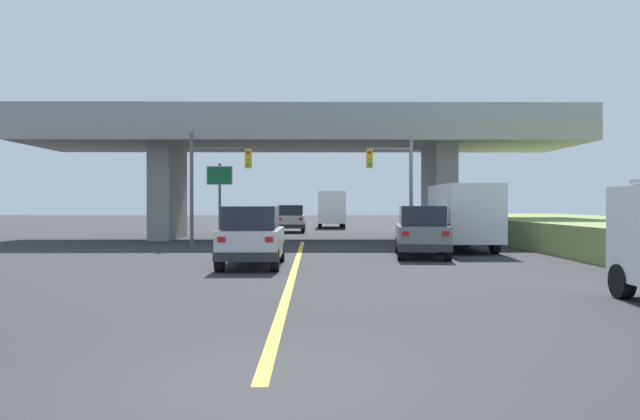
{
  "coord_description": "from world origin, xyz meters",
  "views": [
    {
      "loc": [
        0.62,
        -7.0,
        2.09
      ],
      "look_at": [
        0.87,
        17.91,
        1.85
      ],
      "focal_mm": 34.6,
      "sensor_mm": 36.0,
      "label": 1
    }
  ],
  "objects_px": {
    "traffic_signal_nearside": "(396,177)",
    "traffic_signal_farside": "(212,175)",
    "semi_truck_distant": "(331,209)",
    "box_truck": "(460,216)",
    "highway_sign": "(220,185)",
    "sedan_oncoming": "(291,219)",
    "suv_crossing": "(422,231)",
    "suv_lead": "(252,236)"
  },
  "relations": [
    {
      "from": "traffic_signal_nearside",
      "to": "traffic_signal_farside",
      "type": "bearing_deg",
      "value": -179.83
    },
    {
      "from": "traffic_signal_farside",
      "to": "semi_truck_distant",
      "type": "height_order",
      "value": "traffic_signal_farside"
    },
    {
      "from": "box_truck",
      "to": "traffic_signal_farside",
      "type": "distance_m",
      "value": 12.33
    },
    {
      "from": "highway_sign",
      "to": "traffic_signal_nearside",
      "type": "bearing_deg",
      "value": -19.11
    },
    {
      "from": "sedan_oncoming",
      "to": "highway_sign",
      "type": "height_order",
      "value": "highway_sign"
    },
    {
      "from": "sedan_oncoming",
      "to": "traffic_signal_farside",
      "type": "distance_m",
      "value": 15.57
    },
    {
      "from": "box_truck",
      "to": "highway_sign",
      "type": "relative_size",
      "value": 1.59
    },
    {
      "from": "traffic_signal_farside",
      "to": "highway_sign",
      "type": "bearing_deg",
      "value": 91.86
    },
    {
      "from": "sedan_oncoming",
      "to": "suv_crossing",
      "type": "bearing_deg",
      "value": -74.67
    },
    {
      "from": "suv_crossing",
      "to": "highway_sign",
      "type": "distance_m",
      "value": 13.92
    },
    {
      "from": "suv_lead",
      "to": "box_truck",
      "type": "xyz_separation_m",
      "value": [
        8.7,
        7.3,
        0.55
      ]
    },
    {
      "from": "box_truck",
      "to": "semi_truck_distant",
      "type": "xyz_separation_m",
      "value": [
        -5.11,
        26.7,
        0.09
      ]
    },
    {
      "from": "sedan_oncoming",
      "to": "traffic_signal_farside",
      "type": "bearing_deg",
      "value": -102.97
    },
    {
      "from": "traffic_signal_farside",
      "to": "highway_sign",
      "type": "xyz_separation_m",
      "value": [
        -0.11,
        3.28,
        -0.39
      ]
    },
    {
      "from": "sedan_oncoming",
      "to": "semi_truck_distant",
      "type": "distance_m",
      "value": 9.26
    },
    {
      "from": "box_truck",
      "to": "sedan_oncoming",
      "type": "bearing_deg",
      "value": 114.78
    },
    {
      "from": "suv_lead",
      "to": "suv_crossing",
      "type": "height_order",
      "value": "same"
    },
    {
      "from": "suv_lead",
      "to": "suv_crossing",
      "type": "bearing_deg",
      "value": 30.26
    },
    {
      "from": "suv_crossing",
      "to": "box_truck",
      "type": "bearing_deg",
      "value": 62.72
    },
    {
      "from": "traffic_signal_nearside",
      "to": "highway_sign",
      "type": "distance_m",
      "value": 9.94
    },
    {
      "from": "traffic_signal_farside",
      "to": "traffic_signal_nearside",
      "type": "bearing_deg",
      "value": 0.17
    },
    {
      "from": "traffic_signal_nearside",
      "to": "highway_sign",
      "type": "height_order",
      "value": "traffic_signal_nearside"
    },
    {
      "from": "sedan_oncoming",
      "to": "semi_truck_distant",
      "type": "height_order",
      "value": "semi_truck_distant"
    },
    {
      "from": "suv_lead",
      "to": "traffic_signal_farside",
      "type": "relative_size",
      "value": 0.79
    },
    {
      "from": "traffic_signal_nearside",
      "to": "traffic_signal_farside",
      "type": "relative_size",
      "value": 0.96
    },
    {
      "from": "suv_lead",
      "to": "box_truck",
      "type": "distance_m",
      "value": 11.37
    },
    {
      "from": "suv_lead",
      "to": "sedan_oncoming",
      "type": "relative_size",
      "value": 0.96
    },
    {
      "from": "box_truck",
      "to": "traffic_signal_farside",
      "type": "bearing_deg",
      "value": 165.42
    },
    {
      "from": "traffic_signal_farside",
      "to": "sedan_oncoming",
      "type": "bearing_deg",
      "value": 77.03
    },
    {
      "from": "highway_sign",
      "to": "semi_truck_distant",
      "type": "xyz_separation_m",
      "value": [
        6.77,
        20.35,
        -1.51
      ]
    },
    {
      "from": "suv_lead",
      "to": "semi_truck_distant",
      "type": "xyz_separation_m",
      "value": [
        3.59,
        33.99,
        0.64
      ]
    },
    {
      "from": "suv_lead",
      "to": "suv_crossing",
      "type": "relative_size",
      "value": 0.94
    },
    {
      "from": "sedan_oncoming",
      "to": "highway_sign",
      "type": "bearing_deg",
      "value": -106.91
    },
    {
      "from": "suv_crossing",
      "to": "semi_truck_distant",
      "type": "relative_size",
      "value": 0.74
    },
    {
      "from": "suv_lead",
      "to": "traffic_signal_nearside",
      "type": "bearing_deg",
      "value": 59.13
    },
    {
      "from": "suv_crossing",
      "to": "box_truck",
      "type": "distance_m",
      "value": 4.36
    },
    {
      "from": "highway_sign",
      "to": "semi_truck_distant",
      "type": "relative_size",
      "value": 0.68
    },
    {
      "from": "suv_crossing",
      "to": "highway_sign",
      "type": "xyz_separation_m",
      "value": [
        -9.49,
        9.95,
        2.15
      ]
    },
    {
      "from": "traffic_signal_nearside",
      "to": "traffic_signal_farside",
      "type": "distance_m",
      "value": 9.28
    },
    {
      "from": "sedan_oncoming",
      "to": "semi_truck_distant",
      "type": "xyz_separation_m",
      "value": [
        3.21,
        8.66,
        0.64
      ]
    },
    {
      "from": "traffic_signal_nearside",
      "to": "suv_lead",
      "type": "bearing_deg",
      "value": -120.87
    },
    {
      "from": "suv_lead",
      "to": "semi_truck_distant",
      "type": "relative_size",
      "value": 0.7
    }
  ]
}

